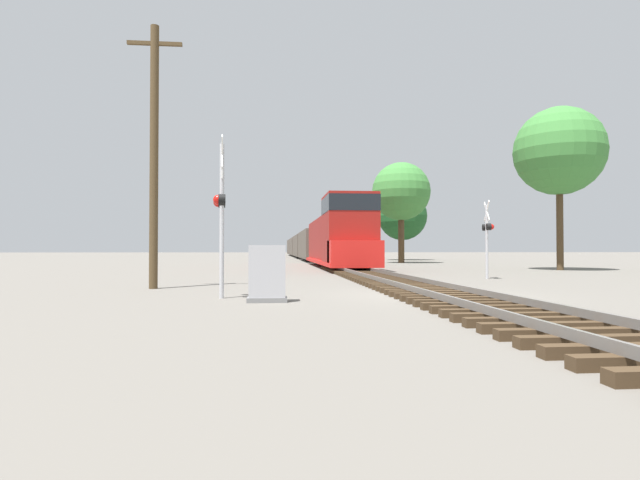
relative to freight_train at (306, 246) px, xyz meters
The scene contains 10 objects.
ground_plane 55.50m from the freight_train, 90.00° to the right, with size 400.00×400.00×0.00m, color #666059.
rail_track_bed 55.50m from the freight_train, 90.00° to the right, with size 2.60×160.00×0.31m.
freight_train is the anchor object (origin of this frame).
crossing_signal_near 56.09m from the freight_train, 96.02° to the right, with size 0.41×1.01×4.31m.
crossing_signal_far 48.29m from the freight_train, 84.12° to the right, with size 0.46×1.02×3.45m.
relay_cabinet 57.03m from the freight_train, 94.67° to the right, with size 0.99×0.51×1.41m.
utility_pole 53.01m from the freight_train, 99.20° to the right, with size 1.80×0.28×8.81m.
tree_far_right 42.13m from the freight_train, 71.20° to the right, with size 5.54×5.54×10.28m.
tree_mid_background 24.30m from the freight_train, 71.09° to the right, with size 5.58×5.58×9.65m.
tree_deep_background 15.09m from the freight_train, 39.53° to the right, with size 5.98×5.98×8.41m.
Camera 1 is at (-4.48, -13.81, 1.31)m, focal length 28.00 mm.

